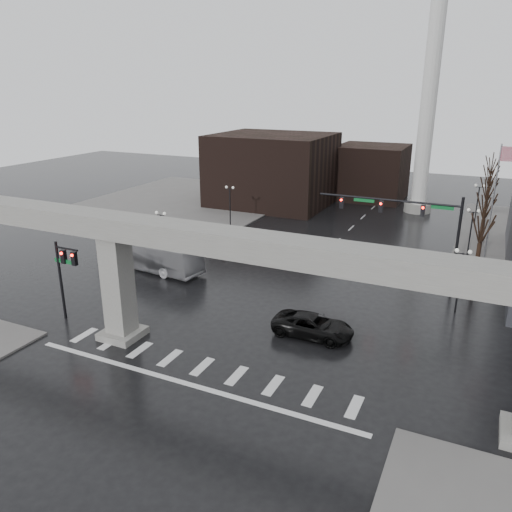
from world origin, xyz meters
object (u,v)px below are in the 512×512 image
at_px(pickup_truck, 313,326).
at_px(city_bus, 148,252).
at_px(signal_mast_arm, 412,218).
at_px(far_car, 270,246).

bearing_deg(pickup_truck, city_bus, 70.93).
distance_m(signal_mast_arm, city_bus, 24.09).
distance_m(pickup_truck, far_car, 18.58).
xyz_separation_m(city_bus, far_car, (8.52, 9.32, -0.97)).
distance_m(city_bus, far_car, 12.66).
height_order(signal_mast_arm, far_car, signal_mast_arm).
bearing_deg(city_bus, signal_mast_arm, -65.01).
bearing_deg(signal_mast_arm, far_car, 169.95).
relative_size(pickup_truck, city_bus, 0.48).
xyz_separation_m(signal_mast_arm, pickup_truck, (-4.12, -13.09, -5.05)).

